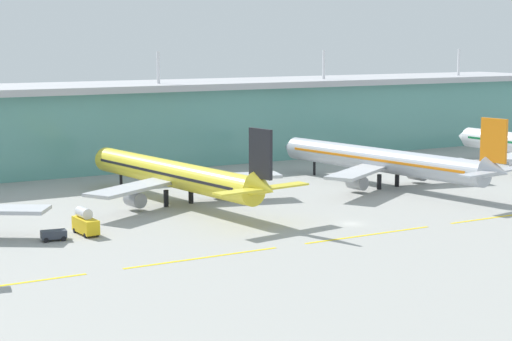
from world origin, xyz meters
TOP-DOWN VIEW (x-y plane):
  - ground_plane at (0.00, 0.00)m, footprint 600.00×600.00m
  - terminal_building at (-0.00, 96.99)m, footprint 288.00×34.00m
  - airliner_near_middle at (-20.86, 36.16)m, footprint 48.34×69.61m
  - airliner_far_middle at (32.31, 30.81)m, footprint 48.13×71.40m
  - taxiway_stripe_mid_west at (-37.00, -9.67)m, footprint 28.00×0.70m
  - taxiway_stripe_centre at (-3.00, -9.67)m, footprint 28.00×0.70m
  - taxiway_stripe_mid_east at (31.00, -9.67)m, footprint 28.00×0.70m
  - pushback_tug at (-54.45, 14.87)m, footprint 4.68×3.02m
  - fuel_truck at (-47.88, 16.84)m, footprint 3.03×7.34m

SIDE VIEW (x-z plane):
  - ground_plane at x=0.00m, z-range 0.00..0.00m
  - taxiway_stripe_mid_west at x=-37.00m, z-range 0.00..0.04m
  - taxiway_stripe_centre at x=-3.00m, z-range 0.00..0.04m
  - taxiway_stripe_mid_east at x=31.00m, z-range 0.00..0.04m
  - pushback_tug at x=-54.45m, z-range 0.18..2.03m
  - fuel_truck at x=-47.88m, z-range -0.21..4.74m
  - airliner_near_middle at x=-20.86m, z-range -2.99..15.91m
  - airliner_far_middle at x=32.31m, z-range -2.99..15.91m
  - terminal_building at x=0.00m, z-range -4.29..28.01m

